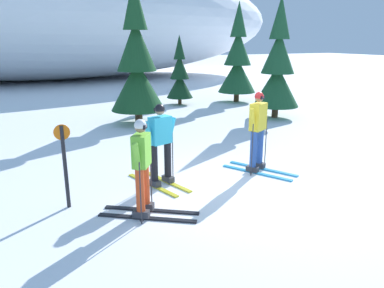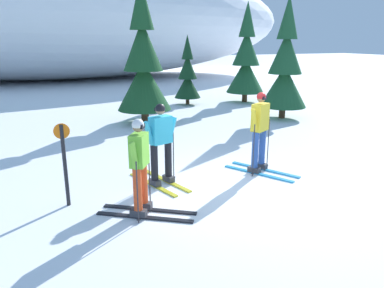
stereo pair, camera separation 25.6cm
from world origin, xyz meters
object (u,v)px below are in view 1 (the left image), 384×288
at_px(skier_lime_jacket, 142,167).
at_px(pine_tree_right, 278,68).
at_px(trail_marker_post, 65,162).
at_px(pine_tree_far_right, 238,61).
at_px(skier_yellow_jacket, 258,130).
at_px(skier_cyan_jacket, 160,143).
at_px(pine_tree_center_right, 180,76).
at_px(pine_tree_center, 137,65).

bearing_deg(skier_lime_jacket, pine_tree_right, 39.88).
bearing_deg(trail_marker_post, pine_tree_far_right, 45.49).
relative_size(pine_tree_far_right, trail_marker_post, 3.02).
xyz_separation_m(pine_tree_far_right, trail_marker_post, (-8.99, -9.15, -1.09)).
height_order(skier_yellow_jacket, pine_tree_far_right, pine_tree_far_right).
xyz_separation_m(pine_tree_right, pine_tree_far_right, (0.60, 3.98, 0.07)).
relative_size(skier_lime_jacket, skier_cyan_jacket, 0.99).
relative_size(skier_yellow_jacket, pine_tree_center_right, 0.58).
bearing_deg(pine_tree_right, pine_tree_center, 167.39).
relative_size(skier_yellow_jacket, pine_tree_far_right, 0.39).
bearing_deg(pine_tree_center_right, skier_cyan_jacket, -114.50).
height_order(skier_lime_jacket, skier_cyan_jacket, skier_cyan_jacket).
height_order(skier_lime_jacket, pine_tree_center_right, pine_tree_center_right).
xyz_separation_m(skier_lime_jacket, pine_tree_right, (7.21, 6.03, 1.02)).
relative_size(skier_cyan_jacket, pine_tree_right, 0.38).
bearing_deg(pine_tree_center_right, pine_tree_right, -62.36).
distance_m(skier_lime_jacket, pine_tree_far_right, 12.75).
xyz_separation_m(skier_lime_jacket, trail_marker_post, (-1.18, 0.86, -0.01)).
height_order(skier_cyan_jacket, trail_marker_post, skier_cyan_jacket).
height_order(skier_lime_jacket, skier_yellow_jacket, skier_yellow_jacket).
bearing_deg(skier_yellow_jacket, pine_tree_center_right, 78.68).
xyz_separation_m(pine_tree_center_right, pine_tree_far_right, (2.88, -0.37, 0.64)).
bearing_deg(skier_lime_jacket, skier_yellow_jacket, 19.91).
relative_size(skier_cyan_jacket, pine_tree_center_right, 0.54).
bearing_deg(skier_cyan_jacket, pine_tree_far_right, 51.27).
distance_m(skier_lime_jacket, skier_cyan_jacket, 1.41).
xyz_separation_m(skier_yellow_jacket, trail_marker_post, (-4.26, -0.25, -0.10)).
height_order(pine_tree_center, pine_tree_center_right, pine_tree_center).
relative_size(skier_yellow_jacket, trail_marker_post, 1.19).
relative_size(skier_yellow_jacket, pine_tree_right, 0.41).
height_order(skier_yellow_jacket, trail_marker_post, skier_yellow_jacket).
distance_m(skier_cyan_jacket, trail_marker_post, 1.95).
bearing_deg(skier_lime_jacket, skier_cyan_jacket, 58.13).
xyz_separation_m(skier_yellow_jacket, pine_tree_far_right, (4.74, 8.90, 0.99)).
height_order(pine_tree_center_right, pine_tree_far_right, pine_tree_far_right).
height_order(pine_tree_center_right, trail_marker_post, pine_tree_center_right).
relative_size(pine_tree_center, pine_tree_far_right, 1.07).
xyz_separation_m(skier_yellow_jacket, pine_tree_center, (-1.08, 6.08, 1.13)).
bearing_deg(pine_tree_far_right, pine_tree_right, -98.59).
bearing_deg(skier_yellow_jacket, pine_tree_far_right, 61.96).
bearing_deg(pine_tree_center_right, pine_tree_center, -132.63).
distance_m(skier_lime_jacket, pine_tree_center_right, 11.50).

